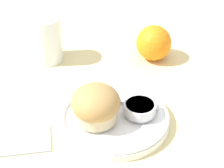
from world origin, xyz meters
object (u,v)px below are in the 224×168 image
object	(u,v)px
butter_knife	(117,99)
orange_fruit	(154,43)
muffin	(96,105)
juice_glass	(46,39)

from	to	relation	value
butter_knife	orange_fruit	distance (m)	0.20
muffin	juice_glass	distance (m)	0.26
orange_fruit	muffin	bearing A→B (deg)	-126.24
juice_glass	butter_knife	bearing A→B (deg)	-57.23
butter_knife	muffin	bearing A→B (deg)	-105.54
butter_knife	orange_fruit	xyz separation A→B (m)	(0.11, 0.17, 0.02)
muffin	butter_knife	size ratio (longest dim) A/B	0.58
butter_knife	orange_fruit	world-z (taller)	orange_fruit
muffin	butter_knife	distance (m)	0.07
muffin	juice_glass	size ratio (longest dim) A/B	0.82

